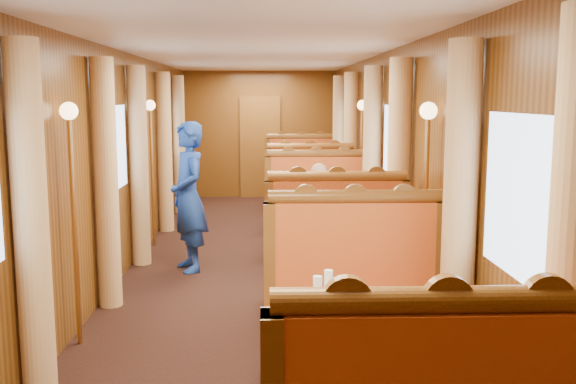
{
  "coord_description": "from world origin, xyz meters",
  "views": [
    {
      "loc": [
        0.12,
        -6.78,
        1.99
      ],
      "look_at": [
        0.34,
        -0.47,
        1.05
      ],
      "focal_mm": 40.0,
      "sensor_mm": 36.0,
      "label": 1
    }
  ],
  "objects_px": {
    "table_mid": "(324,247)",
    "steward": "(189,197)",
    "banquette_near_aft": "(356,322)",
    "tea_tray": "(369,332)",
    "banquette_mid_fwd": "(334,267)",
    "teapot_left": "(346,322)",
    "fruit_plate": "(440,336)",
    "banquette_far_aft": "(302,186)",
    "banquette_far_fwd": "(309,204)",
    "rose_vase_mid": "(322,197)",
    "rose_vase_far": "(307,163)",
    "teapot_back": "(369,315)",
    "teapot_right": "(380,324)",
    "passenger": "(319,202)",
    "banquette_mid_aft": "(317,224)",
    "table_far": "(305,197)"
  },
  "relations": [
    {
      "from": "table_mid",
      "to": "steward",
      "type": "relative_size",
      "value": 0.61
    },
    {
      "from": "banquette_near_aft",
      "to": "tea_tray",
      "type": "xyz_separation_m",
      "value": [
        -0.09,
        -1.08,
        0.33
      ]
    },
    {
      "from": "table_mid",
      "to": "banquette_mid_fwd",
      "type": "height_order",
      "value": "banquette_mid_fwd"
    },
    {
      "from": "teapot_left",
      "to": "steward",
      "type": "xyz_separation_m",
      "value": [
        -1.3,
        4.07,
        0.04
      ]
    },
    {
      "from": "fruit_plate",
      "to": "banquette_far_aft",
      "type": "bearing_deg",
      "value": 91.85
    },
    {
      "from": "banquette_far_fwd",
      "to": "rose_vase_mid",
      "type": "xyz_separation_m",
      "value": [
        -0.03,
        -2.49,
        0.5
      ]
    },
    {
      "from": "rose_vase_far",
      "to": "banquette_far_aft",
      "type": "bearing_deg",
      "value": 91.23
    },
    {
      "from": "banquette_far_fwd",
      "to": "banquette_far_aft",
      "type": "relative_size",
      "value": 1.0
    },
    {
      "from": "teapot_back",
      "to": "teapot_left",
      "type": "bearing_deg",
      "value": -158.65
    },
    {
      "from": "banquette_near_aft",
      "to": "table_mid",
      "type": "xyz_separation_m",
      "value": [
        0.0,
        2.49,
        -0.05
      ]
    },
    {
      "from": "banquette_far_aft",
      "to": "teapot_right",
      "type": "height_order",
      "value": "banquette_far_aft"
    },
    {
      "from": "banquette_far_aft",
      "to": "fruit_plate",
      "type": "xyz_separation_m",
      "value": [
        0.26,
        -8.17,
        0.35
      ]
    },
    {
      "from": "rose_vase_mid",
      "to": "steward",
      "type": "relative_size",
      "value": 0.21
    },
    {
      "from": "table_mid",
      "to": "steward",
      "type": "distance_m",
      "value": 1.66
    },
    {
      "from": "passenger",
      "to": "banquette_far_aft",
      "type": "bearing_deg",
      "value": 90.0
    },
    {
      "from": "banquette_mid_fwd",
      "to": "banquette_far_fwd",
      "type": "height_order",
      "value": "same"
    },
    {
      "from": "rose_vase_far",
      "to": "passenger",
      "type": "height_order",
      "value": "passenger"
    },
    {
      "from": "fruit_plate",
      "to": "rose_vase_mid",
      "type": "bearing_deg",
      "value": 94.63
    },
    {
      "from": "banquette_mid_fwd",
      "to": "teapot_left",
      "type": "height_order",
      "value": "banquette_mid_fwd"
    },
    {
      "from": "banquette_far_fwd",
      "to": "steward",
      "type": "distance_m",
      "value": 2.55
    },
    {
      "from": "table_mid",
      "to": "passenger",
      "type": "bearing_deg",
      "value": 90.0
    },
    {
      "from": "banquette_mid_aft",
      "to": "table_far",
      "type": "bearing_deg",
      "value": 90.0
    },
    {
      "from": "banquette_far_fwd",
      "to": "teapot_left",
      "type": "bearing_deg",
      "value": -92.03
    },
    {
      "from": "banquette_mid_fwd",
      "to": "rose_vase_mid",
      "type": "height_order",
      "value": "banquette_mid_fwd"
    },
    {
      "from": "teapot_right",
      "to": "rose_vase_mid",
      "type": "distance_m",
      "value": 3.61
    },
    {
      "from": "table_far",
      "to": "passenger",
      "type": "bearing_deg",
      "value": -90.0
    },
    {
      "from": "banquette_far_aft",
      "to": "banquette_mid_aft",
      "type": "bearing_deg",
      "value": -90.0
    },
    {
      "from": "tea_tray",
      "to": "teapot_left",
      "type": "distance_m",
      "value": 0.14
    },
    {
      "from": "banquette_near_aft",
      "to": "banquette_mid_fwd",
      "type": "distance_m",
      "value": 1.47
    },
    {
      "from": "banquette_far_aft",
      "to": "fruit_plate",
      "type": "relative_size",
      "value": 5.66
    },
    {
      "from": "teapot_back",
      "to": "steward",
      "type": "relative_size",
      "value": 0.1
    },
    {
      "from": "banquette_far_aft",
      "to": "teapot_right",
      "type": "bearing_deg",
      "value": -90.29
    },
    {
      "from": "teapot_left",
      "to": "rose_vase_mid",
      "type": "bearing_deg",
      "value": 88.08
    },
    {
      "from": "banquette_mid_fwd",
      "to": "table_far",
      "type": "bearing_deg",
      "value": 90.0
    },
    {
      "from": "steward",
      "to": "teapot_back",
      "type": "bearing_deg",
      "value": -3.71
    },
    {
      "from": "teapot_right",
      "to": "fruit_plate",
      "type": "distance_m",
      "value": 0.31
    },
    {
      "from": "banquette_mid_aft",
      "to": "banquette_far_fwd",
      "type": "height_order",
      "value": "same"
    },
    {
      "from": "teapot_left",
      "to": "teapot_back",
      "type": "relative_size",
      "value": 0.99
    },
    {
      "from": "banquette_mid_aft",
      "to": "rose_vase_mid",
      "type": "relative_size",
      "value": 3.72
    },
    {
      "from": "teapot_back",
      "to": "rose_vase_far",
      "type": "bearing_deg",
      "value": 71.37
    },
    {
      "from": "fruit_plate",
      "to": "passenger",
      "type": "xyz_separation_m",
      "value": [
        -0.26,
        4.4,
        -0.03
      ]
    },
    {
      "from": "table_mid",
      "to": "rose_vase_far",
      "type": "bearing_deg",
      "value": 89.64
    },
    {
      "from": "tea_tray",
      "to": "fruit_plate",
      "type": "relative_size",
      "value": 1.44
    },
    {
      "from": "tea_tray",
      "to": "rose_vase_mid",
      "type": "height_order",
      "value": "rose_vase_mid"
    },
    {
      "from": "table_mid",
      "to": "tea_tray",
      "type": "height_order",
      "value": "tea_tray"
    },
    {
      "from": "teapot_left",
      "to": "rose_vase_far",
      "type": "distance_m",
      "value": 7.08
    },
    {
      "from": "banquette_far_fwd",
      "to": "tea_tray",
      "type": "distance_m",
      "value": 6.06
    },
    {
      "from": "banquette_mid_fwd",
      "to": "banquette_far_fwd",
      "type": "xyz_separation_m",
      "value": [
        0.0,
        3.5,
        0.0
      ]
    },
    {
      "from": "table_far",
      "to": "passenger",
      "type": "distance_m",
      "value": 2.78
    },
    {
      "from": "banquette_mid_fwd",
      "to": "tea_tray",
      "type": "relative_size",
      "value": 3.94
    }
  ]
}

